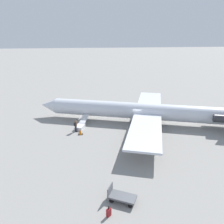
# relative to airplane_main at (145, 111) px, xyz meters

# --- Properties ---
(ground_plane) EXTENTS (600.00, 600.00, 0.00)m
(ground_plane) POSITION_rel_airplane_main_xyz_m (0.87, -0.38, -1.94)
(ground_plane) COLOR gray
(airplane_main) EXTENTS (31.30, 24.77, 6.49)m
(airplane_main) POSITION_rel_airplane_main_xyz_m (0.00, 0.00, 0.00)
(airplane_main) COLOR silver
(airplane_main) RESTS_ON ground
(boarding_stairs) EXTENTS (2.53, 4.08, 1.64)m
(boarding_stairs) POSITION_rel_airplane_main_xyz_m (9.86, -0.21, -1.57)
(boarding_stairs) COLOR silver
(boarding_stairs) RESTS_ON ground
(passenger) EXTENTS (0.45, 0.57, 1.74)m
(passenger) POSITION_rel_airplane_main_xyz_m (10.66, 1.13, -0.93)
(passenger) COLOR #23232D
(passenger) RESTS_ON ground
(luggage_cart) EXTENTS (2.45, 2.11, 1.22)m
(luggage_cart) POSITION_rel_airplane_main_xyz_m (7.92, 15.90, -1.48)
(luggage_cart) COLOR #595B60
(luggage_cart) RESTS_ON ground
(suitcase) EXTENTS (0.42, 0.39, 0.88)m
(suitcase) POSITION_rel_airplane_main_xyz_m (9.18, 17.23, -1.61)
(suitcase) COLOR maroon
(suitcase) RESTS_ON ground
(traffic_cone_near_stairs) EXTENTS (0.61, 0.61, 0.67)m
(traffic_cone_near_stairs) POSITION_rel_airplane_main_xyz_m (10.09, 2.18, -1.62)
(traffic_cone_near_stairs) COLOR black
(traffic_cone_near_stairs) RESTS_ON ground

